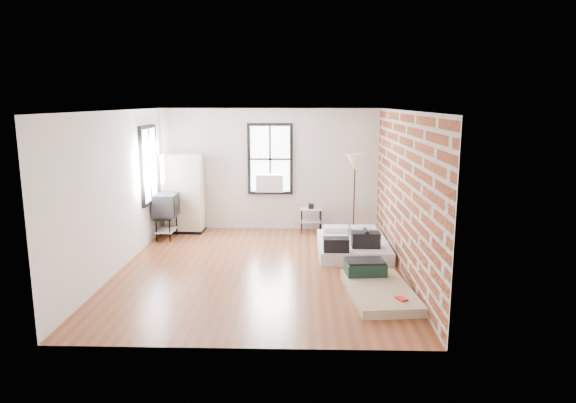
{
  "coord_description": "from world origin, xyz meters",
  "views": [
    {
      "loc": [
        0.75,
        -8.76,
        2.95
      ],
      "look_at": [
        0.49,
        0.3,
        1.18
      ],
      "focal_mm": 32.0,
      "sensor_mm": 36.0,
      "label": 1
    }
  ],
  "objects_px": {
    "mattress_main": "(353,245)",
    "floor_lamp": "(355,166)",
    "side_table": "(311,213)",
    "wardrobe": "(183,193)",
    "mattress_bare": "(376,285)",
    "tv_stand": "(166,207)"
  },
  "relations": [
    {
      "from": "mattress_main",
      "to": "side_table",
      "type": "bearing_deg",
      "value": 115.21
    },
    {
      "from": "mattress_main",
      "to": "tv_stand",
      "type": "distance_m",
      "value": 4.12
    },
    {
      "from": "mattress_main",
      "to": "floor_lamp",
      "type": "bearing_deg",
      "value": 83.43
    },
    {
      "from": "mattress_bare",
      "to": "tv_stand",
      "type": "height_order",
      "value": "tv_stand"
    },
    {
      "from": "side_table",
      "to": "tv_stand",
      "type": "bearing_deg",
      "value": -168.13
    },
    {
      "from": "floor_lamp",
      "to": "tv_stand",
      "type": "bearing_deg",
      "value": -177.83
    },
    {
      "from": "tv_stand",
      "to": "floor_lamp",
      "type": "bearing_deg",
      "value": 2.53
    },
    {
      "from": "side_table",
      "to": "floor_lamp",
      "type": "height_order",
      "value": "floor_lamp"
    },
    {
      "from": "mattress_main",
      "to": "mattress_bare",
      "type": "relative_size",
      "value": 1.0
    },
    {
      "from": "floor_lamp",
      "to": "tv_stand",
      "type": "height_order",
      "value": "floor_lamp"
    },
    {
      "from": "mattress_main",
      "to": "wardrobe",
      "type": "distance_m",
      "value": 4.11
    },
    {
      "from": "mattress_bare",
      "to": "side_table",
      "type": "xyz_separation_m",
      "value": [
        -0.97,
        3.8,
        0.32
      ]
    },
    {
      "from": "side_table",
      "to": "floor_lamp",
      "type": "relative_size",
      "value": 0.35
    },
    {
      "from": "mattress_bare",
      "to": "mattress_main",
      "type": "bearing_deg",
      "value": 88.71
    },
    {
      "from": "side_table",
      "to": "floor_lamp",
      "type": "xyz_separation_m",
      "value": [
        0.92,
        -0.51,
        1.16
      ]
    },
    {
      "from": "wardrobe",
      "to": "side_table",
      "type": "height_order",
      "value": "wardrobe"
    },
    {
      "from": "mattress_main",
      "to": "tv_stand",
      "type": "xyz_separation_m",
      "value": [
        -3.96,
        1.0,
        0.54
      ]
    },
    {
      "from": "mattress_bare",
      "to": "side_table",
      "type": "distance_m",
      "value": 3.93
    },
    {
      "from": "mattress_bare",
      "to": "floor_lamp",
      "type": "height_order",
      "value": "floor_lamp"
    },
    {
      "from": "mattress_bare",
      "to": "tv_stand",
      "type": "xyz_separation_m",
      "value": [
        -4.13,
        3.13,
        0.59
      ]
    },
    {
      "from": "mattress_bare",
      "to": "wardrobe",
      "type": "xyz_separation_m",
      "value": [
        -3.88,
        3.73,
        0.78
      ]
    },
    {
      "from": "wardrobe",
      "to": "floor_lamp",
      "type": "relative_size",
      "value": 0.97
    }
  ]
}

